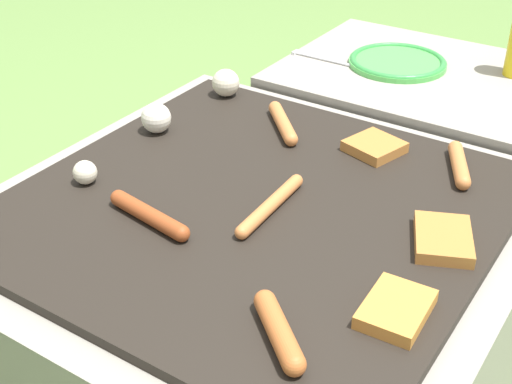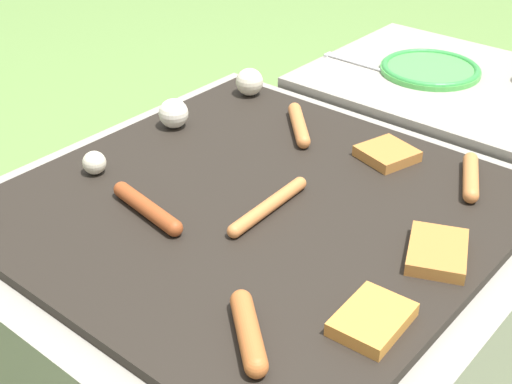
% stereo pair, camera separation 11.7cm
% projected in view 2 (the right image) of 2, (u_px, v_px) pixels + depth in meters
% --- Properties ---
extents(ground_plane, '(14.00, 14.00, 0.00)m').
position_uv_depth(ground_plane, '(256.00, 375.00, 1.39)').
color(ground_plane, '#608442').
extents(grill, '(0.86, 0.86, 0.40)m').
position_uv_depth(grill, '(256.00, 297.00, 1.29)').
color(grill, gray).
rests_on(grill, ground_plane).
extents(side_ledge, '(0.51, 0.63, 0.40)m').
position_uv_depth(side_ledge, '(443.00, 156.00, 1.73)').
color(side_ledge, gray).
rests_on(side_ledge, ground_plane).
extents(sausage_mid_left, '(0.20, 0.03, 0.02)m').
position_uv_depth(sausage_mid_left, '(269.00, 206.00, 1.15)').
color(sausage_mid_left, '#C6753D').
rests_on(sausage_mid_left, grill).
extents(sausage_mid_right, '(0.11, 0.12, 0.03)m').
position_uv_depth(sausage_mid_right, '(248.00, 332.00, 0.89)').
color(sausage_mid_right, '#B7602D').
rests_on(sausage_mid_right, grill).
extents(sausage_back_center, '(0.13, 0.13, 0.03)m').
position_uv_depth(sausage_back_center, '(299.00, 125.00, 1.39)').
color(sausage_back_center, '#C6753D').
rests_on(sausage_back_center, grill).
extents(sausage_back_right, '(0.05, 0.18, 0.03)m').
position_uv_depth(sausage_back_right, '(147.00, 208.00, 1.14)').
color(sausage_back_right, '#93421E').
rests_on(sausage_back_right, grill).
extents(sausage_front_center, '(0.14, 0.08, 0.03)m').
position_uv_depth(sausage_front_center, '(471.00, 177.00, 1.22)').
color(sausage_front_center, '#C6753D').
rests_on(sausage_front_center, grill).
extents(bread_slice_center, '(0.11, 0.08, 0.02)m').
position_uv_depth(bread_slice_center, '(372.00, 319.00, 0.92)').
color(bread_slice_center, '#D18438').
rests_on(bread_slice_center, grill).
extents(bread_slice_left, '(0.14, 0.12, 0.02)m').
position_uv_depth(bread_slice_left, '(437.00, 252.00, 1.05)').
color(bread_slice_left, '#B27033').
rests_on(bread_slice_left, grill).
extents(bread_slice_right, '(0.11, 0.11, 0.02)m').
position_uv_depth(bread_slice_right, '(387.00, 154.00, 1.30)').
color(bread_slice_right, '#B27033').
rests_on(bread_slice_right, grill).
extents(mushroom_row, '(0.71, 0.07, 0.06)m').
position_uv_depth(mushroom_row, '(172.00, 118.00, 1.39)').
color(mushroom_row, silver).
rests_on(mushroom_row, grill).
extents(plate_colorful, '(0.23, 0.23, 0.02)m').
position_uv_depth(plate_colorful, '(430.00, 69.00, 1.65)').
color(plate_colorful, '#4CB24C').
rests_on(plate_colorful, side_ledge).
extents(fork_utensil, '(0.02, 0.18, 0.01)m').
position_uv_depth(fork_utensil, '(352.00, 62.00, 1.70)').
color(fork_utensil, silver).
rests_on(fork_utensil, side_ledge).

